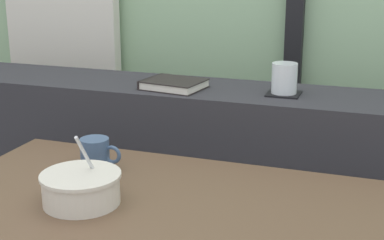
{
  "coord_description": "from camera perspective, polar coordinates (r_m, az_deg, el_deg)",
  "views": [
    {
      "loc": [
        0.46,
        -1.15,
        1.24
      ],
      "look_at": [
        -0.05,
        0.33,
        0.78
      ],
      "focal_mm": 52.86,
      "sensor_mm": 36.0,
      "label": 1
    }
  ],
  "objects": [
    {
      "name": "soup_bowl",
      "position": [
        1.31,
        -11.11,
        -6.78
      ],
      "size": [
        0.18,
        0.18,
        0.17
      ],
      "color": "silver",
      "rests_on": "breakfast_table"
    },
    {
      "name": "coaster_square",
      "position": [
        1.76,
        9.23,
        2.63
      ],
      "size": [
        0.1,
        0.1,
        0.0
      ],
      "primitive_type": "cube",
      "color": "black",
      "rests_on": "dark_console_ledge"
    },
    {
      "name": "juice_glass",
      "position": [
        1.75,
        9.3,
        4.04
      ],
      "size": [
        0.08,
        0.08,
        0.09
      ],
      "color": "white",
      "rests_on": "coaster_square"
    },
    {
      "name": "ceramic_mug",
      "position": [
        1.5,
        -9.68,
        -3.42
      ],
      "size": [
        0.11,
        0.08,
        0.08
      ],
      "color": "#3D567A",
      "rests_on": "breakfast_table"
    },
    {
      "name": "dark_console_ledge",
      "position": [
        1.95,
        3.62,
        -8.86
      ],
      "size": [
        2.8,
        0.32,
        0.83
      ],
      "primitive_type": "cube",
      "color": "#2D2D33",
      "rests_on": "ground"
    },
    {
      "name": "closed_book",
      "position": [
        1.82,
        -1.88,
        3.64
      ],
      "size": [
        0.21,
        0.18,
        0.03
      ],
      "color": "black",
      "rests_on": "dark_console_ledge"
    }
  ]
}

